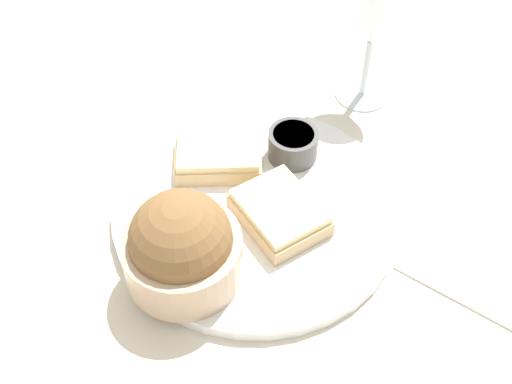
{
  "coord_description": "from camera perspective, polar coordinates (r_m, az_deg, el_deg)",
  "views": [
    {
      "loc": [
        0.2,
        -0.36,
        0.51
      ],
      "look_at": [
        0.0,
        0.0,
        0.03
      ],
      "focal_mm": 45.0,
      "sensor_mm": 36.0,
      "label": 1
    }
  ],
  "objects": [
    {
      "name": "ground_plane",
      "position": [
        0.66,
        0.0,
        -1.94
      ],
      "size": [
        4.0,
        4.0,
        0.0
      ],
      "primitive_type": "plane",
      "color": "beige"
    },
    {
      "name": "cheese_toast_near",
      "position": [
        0.62,
        2.11,
        -1.83
      ],
      "size": [
        0.11,
        0.1,
        0.03
      ],
      "color": "#D1B27F",
      "rests_on": "dinner_plate"
    },
    {
      "name": "wine_glass",
      "position": [
        0.73,
        10.48,
        15.11
      ],
      "size": [
        0.07,
        0.07,
        0.16
      ],
      "color": "silver",
      "rests_on": "ground_plane"
    },
    {
      "name": "cheese_toast_far",
      "position": [
        0.67,
        -3.37,
        3.27
      ],
      "size": [
        0.11,
        0.1,
        0.03
      ],
      "color": "#D1B27F",
      "rests_on": "dinner_plate"
    },
    {
      "name": "sauce_ramekin",
      "position": [
        0.68,
        3.05,
        4.45
      ],
      "size": [
        0.05,
        0.05,
        0.03
      ],
      "color": "#4C4C4C",
      "rests_on": "dinner_plate"
    },
    {
      "name": "salad_bowl",
      "position": [
        0.57,
        -6.62,
        -4.9
      ],
      "size": [
        0.11,
        0.11,
        0.09
      ],
      "color": "tan",
      "rests_on": "dinner_plate"
    },
    {
      "name": "dinner_plate",
      "position": [
        0.65,
        0.0,
        -1.56
      ],
      "size": [
        0.29,
        0.29,
        0.01
      ],
      "color": "white",
      "rests_on": "ground_plane"
    },
    {
      "name": "napkin",
      "position": [
        0.67,
        20.01,
        -4.71
      ],
      "size": [
        0.15,
        0.16,
        0.01
      ],
      "color": "white",
      "rests_on": "ground_plane"
    }
  ]
}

